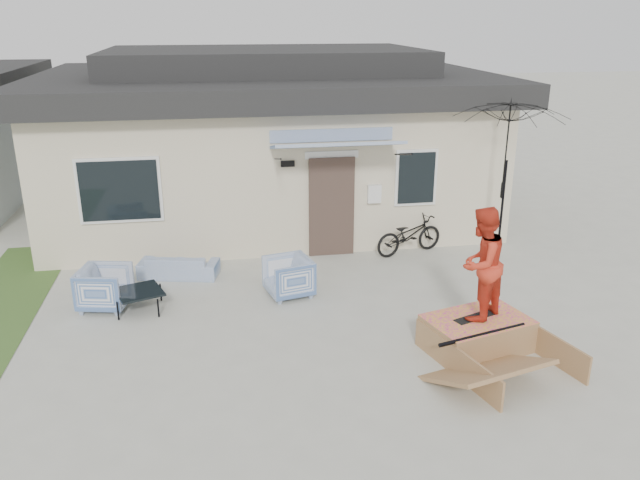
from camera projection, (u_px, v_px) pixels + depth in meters
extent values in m
plane|color=#AAAA9C|center=(321.00, 366.00, 9.26)|extent=(90.00, 90.00, 0.00)
cube|color=beige|center=(267.00, 153.00, 16.18)|extent=(10.00, 7.00, 3.00)
cube|color=black|center=(265.00, 82.00, 15.59)|extent=(10.80, 7.80, 0.50)
cube|color=black|center=(265.00, 59.00, 15.41)|extent=(7.50, 4.50, 0.60)
cube|color=#47352C|center=(332.00, 207.00, 13.20)|extent=(0.95, 0.08, 2.10)
cube|color=white|center=(120.00, 190.00, 12.36)|extent=(1.60, 0.06, 1.30)
cube|color=white|center=(416.00, 178.00, 13.32)|extent=(0.90, 0.06, 1.20)
cube|color=#3F64A4|center=(337.00, 145.00, 12.26)|extent=(2.50, 1.09, 0.29)
imported|color=#3F64A4|center=(178.00, 262.00, 12.34)|extent=(1.58, 0.78, 0.59)
imported|color=#3F64A4|center=(105.00, 286.00, 10.98)|extent=(0.90, 0.94, 0.82)
imported|color=#3F64A4|center=(288.00, 275.00, 11.46)|extent=(0.88, 0.91, 0.79)
cube|color=black|center=(140.00, 300.00, 10.95)|extent=(0.95, 0.95, 0.36)
imported|color=black|center=(409.00, 231.00, 13.45)|extent=(1.69, 1.02, 1.02)
cylinder|color=black|center=(502.00, 211.00, 12.96)|extent=(0.05, 0.05, 2.10)
imported|color=black|center=(505.00, 177.00, 12.72)|extent=(2.30, 2.14, 0.90)
cube|color=black|center=(476.00, 316.00, 9.62)|extent=(0.77, 0.45, 0.05)
imported|color=red|center=(481.00, 262.00, 9.32)|extent=(1.06, 1.03, 1.72)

